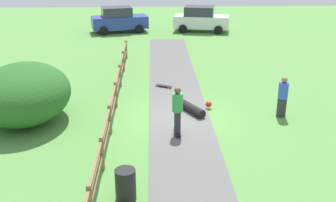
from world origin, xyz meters
The scene contains 11 objects.
ground_plane centered at (0.00, 0.00, 0.00)m, with size 60.00×60.00×0.00m, color #568E42.
asphalt_path centered at (0.00, 0.00, 0.01)m, with size 2.40×28.00×0.02m, color #605E5B.
wooden_fence centered at (-2.60, 0.00, 0.67)m, with size 0.12×18.12×1.10m.
bush_large centered at (-5.95, -0.04, 1.13)m, with size 3.49×4.19×2.25m, color #286023.
trash_bin centered at (-1.80, -5.44, 0.45)m, with size 0.56×0.56×0.90m, color black.
skater_riding centered at (-0.18, -1.50, 1.02)m, with size 0.40×0.81×1.80m.
skater_fallen centered at (0.57, 0.51, 0.20)m, with size 1.42×1.49×0.36m.
skateboard_loose centered at (-0.52, 3.64, 0.09)m, with size 0.80×0.55×0.08m.
bystander_blue centered at (4.05, -0.01, 0.91)m, with size 0.52×0.52×1.66m.
parked_car_white centered at (2.73, 16.77, 0.96)m, with size 4.45×2.62×1.92m.
parked_car_blue centered at (-3.58, 16.75, 0.96)m, with size 4.48×2.71×1.92m.
Camera 1 is at (-1.03, -14.85, 6.49)m, focal length 43.82 mm.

